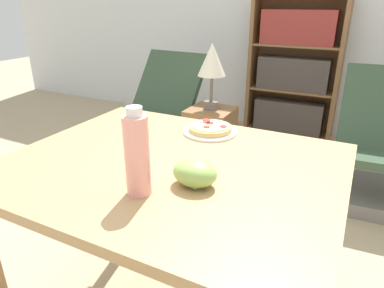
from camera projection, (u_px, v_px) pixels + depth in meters
The scene contains 10 objects.
wall_back at pixel (305, 0), 3.28m from camera, with size 8.00×0.05×2.60m.
dining_table at pixel (172, 188), 1.23m from camera, with size 1.14×0.91×0.78m.
pizza_on_plate at pixel (210, 129), 1.44m from camera, with size 0.23×0.23×0.04m.
grape_bunch at pixel (195, 173), 1.02m from camera, with size 0.14×0.11×0.08m.
drink_bottle at pixel (137, 154), 0.95m from camera, with size 0.07×0.07×0.26m.
lounge_chair_near at pixel (158, 125), 3.00m from camera, with size 0.65×0.80×0.88m.
lounge_chair_far at pixel (381, 162), 2.31m from camera, with size 0.65×0.80×0.88m.
bookshelf at pixel (293, 72), 3.40m from camera, with size 0.87×0.27×1.35m.
side_table at pixel (210, 140), 2.75m from camera, with size 0.34×0.34×0.52m.
table_lamp at pixel (212, 63), 2.51m from camera, with size 0.21×0.21×0.50m.
Camera 1 is at (0.63, -1.04, 1.29)m, focal length 32.00 mm.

